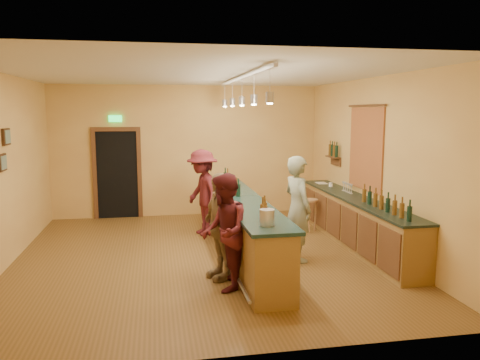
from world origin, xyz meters
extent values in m
plane|color=brown|center=(0.00, 0.00, 0.00)|extent=(7.00, 7.00, 0.00)
cube|color=silver|center=(0.00, 0.00, 3.20)|extent=(6.50, 7.00, 0.02)
cube|color=tan|center=(0.00, 3.50, 1.60)|extent=(6.50, 0.02, 3.20)
cube|color=tan|center=(0.00, -3.50, 1.60)|extent=(6.50, 0.02, 3.20)
cube|color=tan|center=(-3.25, 0.00, 1.60)|extent=(0.02, 7.00, 3.20)
cube|color=tan|center=(3.25, 0.00, 1.60)|extent=(0.02, 7.00, 3.20)
cube|color=black|center=(-1.70, 3.48, 1.05)|extent=(0.95, 0.06, 2.10)
cube|color=#512F18|center=(-2.22, 3.46, 1.05)|extent=(0.10, 0.08, 2.10)
cube|color=#512F18|center=(-1.18, 3.46, 1.05)|extent=(0.10, 0.08, 2.10)
cube|color=#512F18|center=(-1.70, 3.46, 2.15)|extent=(1.15, 0.08, 0.10)
cube|color=#19E54C|center=(-1.70, 3.45, 2.40)|extent=(0.30, 0.04, 0.15)
cube|color=maroon|center=(3.23, 0.40, 1.85)|extent=(0.03, 1.40, 1.60)
cube|color=#512F18|center=(3.16, 1.90, 1.55)|extent=(0.16, 0.55, 0.03)
cube|color=#512F18|center=(3.23, 1.90, 1.45)|extent=(0.03, 0.55, 0.18)
cube|color=brown|center=(2.97, 0.20, 0.45)|extent=(0.55, 4.50, 0.90)
cube|color=black|center=(2.97, 0.20, 0.92)|extent=(0.60, 4.55, 0.04)
cylinder|color=silver|center=(2.97, 1.50, 0.99)|extent=(0.09, 0.09, 0.09)
cube|color=silver|center=(2.94, 2.00, 0.95)|extent=(0.22, 0.30, 0.01)
cube|color=brown|center=(0.71, 0.00, 0.50)|extent=(0.60, 5.00, 1.00)
cube|color=#152E2C|center=(0.71, 0.00, 1.02)|extent=(0.70, 5.10, 0.05)
cylinder|color=silver|center=(0.35, 0.00, 0.15)|extent=(0.05, 5.00, 0.05)
cylinder|color=silver|center=(0.66, -2.10, 1.16)|extent=(0.20, 0.20, 0.22)
cylinder|color=silver|center=(0.66, 1.20, 1.16)|extent=(0.20, 0.20, 0.22)
cube|color=silver|center=(0.71, 0.00, 3.14)|extent=(0.06, 4.60, 0.05)
cylinder|color=silver|center=(0.71, -2.00, 2.95)|extent=(0.01, 0.01, 0.35)
cylinder|color=#A5A5AD|center=(0.71, -2.00, 2.75)|extent=(0.11, 0.11, 0.14)
cylinder|color=#FFEABF|center=(0.71, -2.00, 2.67)|extent=(0.08, 0.08, 0.02)
cylinder|color=silver|center=(0.71, -1.00, 2.95)|extent=(0.01, 0.01, 0.35)
cylinder|color=#A5A5AD|center=(0.71, -1.00, 2.75)|extent=(0.11, 0.11, 0.14)
cylinder|color=#FFEABF|center=(0.71, -1.00, 2.67)|extent=(0.08, 0.08, 0.02)
cylinder|color=silver|center=(0.71, 0.00, 2.95)|extent=(0.01, 0.01, 0.35)
cylinder|color=#A5A5AD|center=(0.71, 0.00, 2.75)|extent=(0.11, 0.11, 0.14)
cylinder|color=#FFEABF|center=(0.71, 0.00, 2.67)|extent=(0.08, 0.08, 0.02)
cylinder|color=silver|center=(0.71, 1.00, 2.95)|extent=(0.01, 0.01, 0.35)
cylinder|color=#A5A5AD|center=(0.71, 1.00, 2.75)|extent=(0.11, 0.11, 0.14)
cylinder|color=#FFEABF|center=(0.71, 1.00, 2.67)|extent=(0.08, 0.08, 0.02)
cylinder|color=silver|center=(0.71, 2.00, 2.95)|extent=(0.01, 0.01, 0.35)
cylinder|color=#A5A5AD|center=(0.71, 2.00, 2.75)|extent=(0.11, 0.11, 0.14)
cylinder|color=#FFEABF|center=(0.71, 2.00, 2.67)|extent=(0.08, 0.08, 0.02)
imported|color=gray|center=(1.60, -0.49, 0.91)|extent=(0.59, 0.75, 1.82)
imported|color=#59191E|center=(0.16, -1.58, 0.85)|extent=(0.72, 0.88, 1.70)
imported|color=#997A51|center=(0.16, -1.13, 0.83)|extent=(0.68, 1.05, 1.65)
imported|color=#59191E|center=(0.16, 1.53, 0.90)|extent=(0.97, 1.30, 1.79)
cylinder|color=#9D6546|center=(2.44, 1.34, 0.69)|extent=(0.34, 0.34, 0.04)
cylinder|color=#9D6546|center=(2.58, 1.34, 0.33)|extent=(0.04, 0.04, 0.67)
cylinder|color=#9D6546|center=(2.38, 1.46, 0.33)|extent=(0.04, 0.04, 0.67)
cylinder|color=#9D6546|center=(2.38, 1.23, 0.33)|extent=(0.04, 0.04, 0.67)
camera|label=1|loc=(-0.79, -8.05, 2.56)|focal=35.00mm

